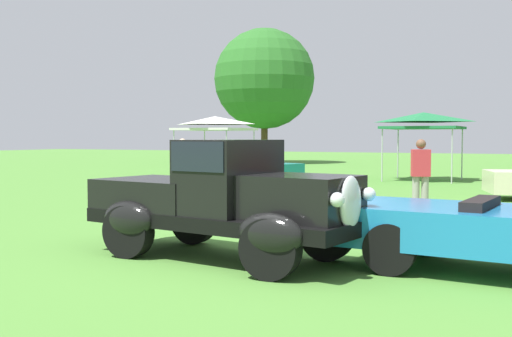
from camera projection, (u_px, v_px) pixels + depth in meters
The scene contains 8 objects.
ground_plane at pixel (238, 258), 9.01m from camera, with size 120.00×120.00×0.00m, color #4C8433.
feature_pickup_truck at pixel (225, 199), 8.89m from camera, with size 4.32×2.30×1.70m.
show_car_teal at pixel (248, 168), 22.80m from camera, with size 4.12×2.67×1.22m.
spectator_between_cars at pixel (421, 174), 13.96m from camera, with size 0.46×0.37×1.69m.
spectator_by_row at pixel (183, 165), 18.57m from camera, with size 0.44×0.46×1.69m.
canopy_tent_left_field at pixel (215, 122), 29.67m from camera, with size 3.09×3.09×2.71m.
canopy_tent_center_field at pixel (424, 120), 24.80m from camera, with size 2.91×2.91×2.71m.
treeline_far_left at pixel (264, 79), 41.07m from camera, with size 6.58×6.58×8.83m.
Camera 1 is at (4.15, -7.91, 1.74)m, focal length 43.97 mm.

